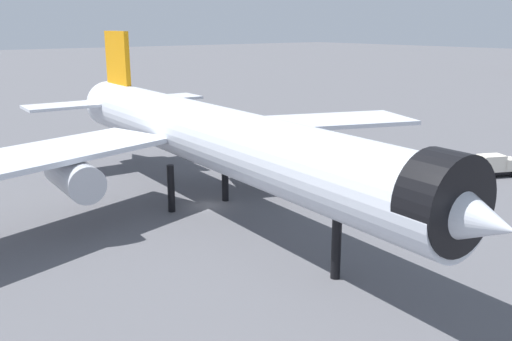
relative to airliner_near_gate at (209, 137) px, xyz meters
The scene contains 5 objects.
ground 8.82m from the airliner_near_gate, 155.61° to the left, with size 900.00×900.00×0.00m, color #56565B.
airliner_near_gate is the anchor object (origin of this frame).
service_truck_front 41.49m from the airliner_near_gate, 74.13° to the left, with size 4.38×5.96×3.00m.
baggage_tug_wing 41.86m from the airliner_near_gate, 115.32° to the left, with size 1.93×3.23×1.85m.
traffic_cone_wingtip 41.71m from the airliner_near_gate, behind, with size 0.54×0.54×0.68m, color #F2600C.
Camera 1 is at (51.41, -32.74, 20.13)m, focal length 38.95 mm.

